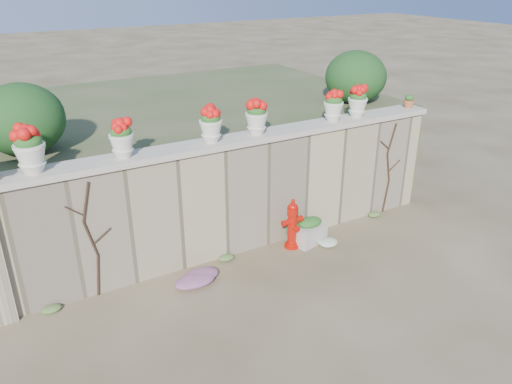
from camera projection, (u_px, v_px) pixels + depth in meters
ground at (298, 296)px, 7.76m from camera, size 80.00×80.00×0.00m
stone_wall at (243, 196)px, 8.78m from camera, size 8.00×0.40×2.00m
wall_cap at (242, 139)px, 8.35m from camera, size 8.10×0.52×0.10m
raised_fill at (176, 145)px, 11.32m from camera, size 9.00×6.00×2.00m
back_shrub_left at (21, 119)px, 7.65m from camera, size 1.30×1.30×1.10m
back_shrub_right at (356, 77)px, 10.63m from camera, size 1.30×1.30×1.10m
vine_left at (92, 239)px, 7.40m from camera, size 0.60×0.04×1.91m
vine_right at (389, 168)px, 10.07m from camera, size 0.60×0.04×1.91m
fire_hydrant at (292, 223)px, 8.94m from camera, size 0.41×0.29×0.96m
planter_box at (310, 231)px, 9.20m from camera, size 0.68×0.49×0.51m
green_shrub at (302, 230)px, 9.20m from camera, size 0.54×0.48×0.51m
magenta_clump at (193, 279)px, 8.02m from camera, size 0.80×0.53×0.21m
white_flowers at (325, 242)px, 9.14m from camera, size 0.48×0.39×0.17m
urn_pot_0 at (30, 150)px, 6.73m from camera, size 0.42×0.42×0.66m
urn_pot_1 at (122, 139)px, 7.31m from camera, size 0.37×0.37×0.57m
urn_pot_2 at (211, 125)px, 7.96m from camera, size 0.37×0.37×0.58m
urn_pot_3 at (257, 117)px, 8.33m from camera, size 0.38×0.38×0.59m
urn_pot_4 at (333, 106)px, 9.07m from camera, size 0.36×0.36×0.57m
urn_pot_5 at (358, 102)px, 9.32m from camera, size 0.37×0.37×0.57m
terracotta_pot at (409, 102)px, 10.00m from camera, size 0.21×0.21×0.26m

